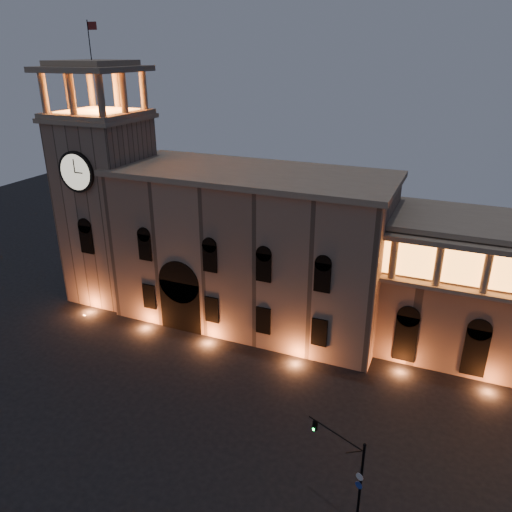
{
  "coord_description": "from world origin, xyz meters",
  "views": [
    {
      "loc": [
        18.84,
        -25.92,
        29.49
      ],
      "look_at": [
        1.14,
        16.0,
        10.59
      ],
      "focal_mm": 35.0,
      "sensor_mm": 36.0,
      "label": 1
    }
  ],
  "objects": [
    {
      "name": "ground",
      "position": [
        0.0,
        0.0,
        0.0
      ],
      "size": [
        160.0,
        160.0,
        0.0
      ],
      "primitive_type": "plane",
      "color": "black",
      "rests_on": "ground"
    },
    {
      "name": "government_building",
      "position": [
        -2.08,
        21.93,
        8.77
      ],
      "size": [
        30.8,
        12.8,
        17.6
      ],
      "color": "#8D715C",
      "rests_on": "ground"
    },
    {
      "name": "clock_tower",
      "position": [
        -20.5,
        20.98,
        12.5
      ],
      "size": [
        9.8,
        9.8,
        32.4
      ],
      "color": "#8D715C",
      "rests_on": "ground"
    },
    {
      "name": "traffic_light",
      "position": [
        14.91,
        -0.43,
        3.45
      ],
      "size": [
        4.45,
        2.09,
        6.57
      ],
      "rotation": [
        0.0,
        0.0,
        -0.4
      ],
      "color": "black",
      "rests_on": "ground"
    }
  ]
}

